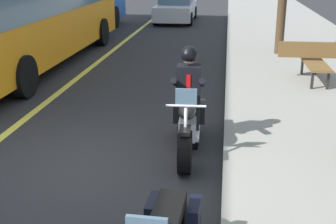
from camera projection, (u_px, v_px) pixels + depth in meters
ground_plane at (93, 168)px, 7.04m from camera, size 80.00×80.00×0.00m
motorcycle_main at (188, 125)px, 7.56m from camera, size 2.22×0.64×1.26m
rider_main at (189, 88)px, 7.55m from camera, size 0.63×0.56×1.74m
bus_near at (27, 3)px, 13.19m from camera, size 11.05×2.70×3.30m
car_dark at (176, 8)px, 23.39m from camera, size 4.60×1.92×1.40m
bench_sidewalk at (315, 58)px, 11.39m from camera, size 1.80×1.80×0.95m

